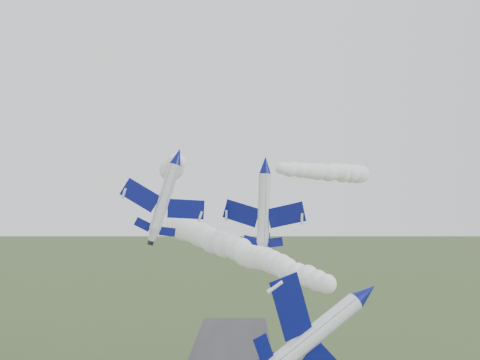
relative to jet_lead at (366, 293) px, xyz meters
name	(u,v)px	position (x,y,z in m)	size (l,w,h in m)	color
jet_lead	(366,293)	(0.00, 0.00, 0.00)	(7.08, 12.61, 9.36)	white
smoke_trail_jet_lead	(224,244)	(-13.00, 34.32, 2.10)	(4.47, 66.15, 4.47)	white
jet_pair_left	(178,156)	(-19.10, 28.38, 14.40)	(11.14, 13.81, 4.35)	white
smoke_trail_jet_pair_left	(173,167)	(-25.16, 68.73, 16.56)	(5.86, 75.17, 5.86)	white
jet_pair_right	(265,165)	(-7.14, 29.35, 13.32)	(11.89, 13.62, 3.53)	white
smoke_trail_jet_pair_right	(332,172)	(7.98, 66.00, 15.14)	(4.49, 71.10, 4.49)	white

